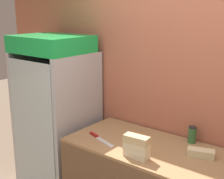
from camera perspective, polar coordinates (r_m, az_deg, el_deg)
name	(u,v)px	position (r m, az deg, el deg)	size (l,w,h in m)	color
wall_back	(194,89)	(2.97, 14.76, 0.01)	(5.20, 0.10, 2.70)	#B7664C
beverage_cooler	(60,107)	(3.61, -9.53, -3.16)	(0.76, 0.71, 1.80)	#B2B7BC
sandwich_stack_bottom	(136,154)	(2.64, 4.47, -11.65)	(0.21, 0.09, 0.06)	beige
sandwich_stack_middle	(136,147)	(2.61, 4.50, -10.39)	(0.22, 0.10, 0.06)	beige
sandwich_stack_top	(137,140)	(2.59, 4.53, -9.10)	(0.22, 0.11, 0.06)	tan
sandwich_flat_left	(201,153)	(2.75, 15.93, -11.12)	(0.24, 0.15, 0.06)	beige
chefs_knife	(98,137)	(3.00, -2.56, -8.75)	(0.37, 0.14, 0.02)	silver
condiment_jar	(192,135)	(2.98, 14.44, -8.01)	(0.07, 0.07, 0.15)	#336B38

